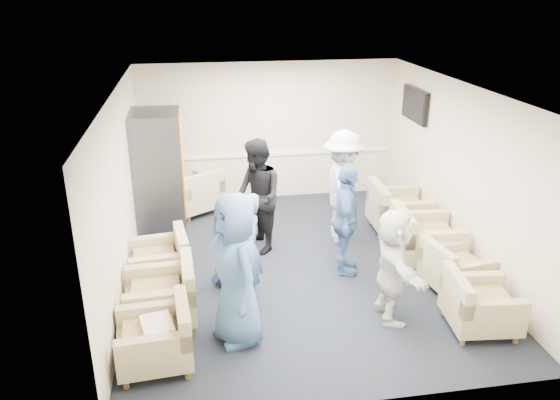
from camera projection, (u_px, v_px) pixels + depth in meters
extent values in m
plane|color=black|center=(298.00, 266.00, 8.39)|extent=(6.00, 6.00, 0.00)
plane|color=white|center=(300.00, 90.00, 7.40)|extent=(6.00, 6.00, 0.00)
cube|color=beige|center=(269.00, 132.00, 10.65)|extent=(5.00, 0.02, 2.70)
cube|color=beige|center=(361.00, 290.00, 5.14)|extent=(5.00, 0.02, 2.70)
cube|color=beige|center=(121.00, 193.00, 7.52)|extent=(0.02, 6.00, 2.70)
cube|color=beige|center=(461.00, 174.00, 8.27)|extent=(0.02, 6.00, 2.70)
cube|color=white|center=(270.00, 154.00, 10.79)|extent=(4.98, 0.04, 0.06)
cube|color=black|center=(415.00, 105.00, 9.66)|extent=(0.07, 1.00, 0.58)
cube|color=black|center=(413.00, 105.00, 9.65)|extent=(0.01, 0.92, 0.50)
cube|color=#4C4D54|center=(416.00, 113.00, 9.72)|extent=(0.04, 0.10, 0.25)
cube|color=tan|center=(155.00, 346.00, 6.13)|extent=(0.87, 0.87, 0.27)
cube|color=olive|center=(153.00, 332.00, 6.06)|extent=(0.60, 0.57, 0.10)
cube|color=tan|center=(183.00, 317.00, 6.09)|extent=(0.20, 0.82, 0.38)
cube|color=tan|center=(161.00, 303.00, 6.92)|extent=(0.90, 0.90, 0.28)
cube|color=olive|center=(160.00, 290.00, 6.85)|extent=(0.62, 0.58, 0.10)
cube|color=tan|center=(188.00, 277.00, 6.86)|extent=(0.18, 0.87, 0.41)
cube|color=tan|center=(159.00, 268.00, 7.82)|extent=(0.91, 0.91, 0.27)
cube|color=olive|center=(158.00, 256.00, 7.75)|extent=(0.63, 0.59, 0.10)
cube|color=tan|center=(181.00, 244.00, 7.79)|extent=(0.23, 0.83, 0.38)
cube|color=tan|center=(480.00, 311.00, 6.78)|extent=(0.88, 0.88, 0.27)
cube|color=olive|center=(482.00, 299.00, 6.72)|extent=(0.61, 0.57, 0.09)
cube|color=tan|center=(457.00, 290.00, 6.64)|extent=(0.21, 0.82, 0.38)
cube|color=tan|center=(455.00, 274.00, 7.67)|extent=(0.87, 0.87, 0.25)
cube|color=olive|center=(457.00, 263.00, 7.61)|extent=(0.60, 0.57, 0.09)
cube|color=tan|center=(437.00, 258.00, 7.47)|extent=(0.23, 0.78, 0.36)
cube|color=tan|center=(425.00, 245.00, 8.42)|extent=(1.01, 1.01, 0.31)
cube|color=olive|center=(426.00, 233.00, 8.34)|extent=(0.70, 0.66, 0.11)
cube|color=tan|center=(402.00, 224.00, 8.25)|extent=(0.23, 0.95, 0.44)
cube|color=tan|center=(398.00, 216.00, 9.49)|extent=(0.96, 0.96, 0.30)
cube|color=olive|center=(399.00, 205.00, 9.41)|extent=(0.66, 0.62, 0.11)
cube|color=tan|center=(378.00, 197.00, 9.31)|extent=(0.19, 0.93, 0.43)
cube|color=tan|center=(193.00, 198.00, 10.32)|extent=(1.23, 1.23, 0.29)
cube|color=olive|center=(193.00, 188.00, 10.25)|extent=(0.82, 0.83, 0.11)
cube|color=tan|center=(204.00, 185.00, 9.93)|extent=(0.83, 0.60, 0.42)
cube|color=#4C4D54|center=(158.00, 172.00, 9.31)|extent=(0.83, 0.99, 2.09)
cube|color=#FA5005|center=(183.00, 165.00, 9.33)|extent=(0.02, 0.84, 1.67)
cube|color=black|center=(186.00, 212.00, 9.66)|extent=(0.02, 0.50, 0.13)
cube|color=black|center=(226.00, 272.00, 7.81)|extent=(0.30, 0.23, 0.39)
sphere|color=black|center=(226.00, 261.00, 7.74)|extent=(0.19, 0.19, 0.19)
cube|color=white|center=(157.00, 327.00, 6.05)|extent=(0.41, 0.49, 0.12)
imported|color=#3F6297|center=(236.00, 270.00, 6.34)|extent=(0.85, 1.06, 1.89)
imported|color=#3F6297|center=(248.00, 248.00, 7.26)|extent=(0.46, 0.61, 1.52)
imported|color=black|center=(257.00, 197.00, 8.58)|extent=(0.89, 1.03, 1.84)
imported|color=silver|center=(343.00, 188.00, 8.89)|extent=(0.79, 1.27, 1.89)
imported|color=#3F6297|center=(346.00, 221.00, 7.92)|extent=(0.65, 1.05, 1.67)
imported|color=silver|center=(393.00, 265.00, 6.83)|extent=(0.53, 1.42, 1.51)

